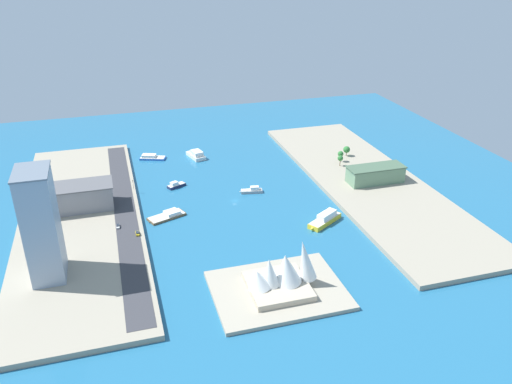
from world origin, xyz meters
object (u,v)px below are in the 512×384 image
Objects in this scene: terminal_long_green at (375,174)px; van_white at (118,226)px; taxi_yellow_cab at (137,233)px; catamaran_blue at (152,157)px; barge_flat_brown at (168,215)px; patrol_launch_navy at (176,185)px; yacht_sleek_gray at (252,190)px; warehouse_low_gray at (76,197)px; opera_landmark at (281,274)px; tower_tall_glass at (41,225)px; traffic_light_waterfront at (133,183)px; ferry_white_commuter at (196,155)px; ferry_yellow_fast at (325,219)px.

van_white is at bearing 5.16° from terminal_long_green.
catamaran_blue is at bearing -99.66° from taxi_yellow_cab.
patrol_launch_navy reaches higher than barge_flat_brown.
barge_flat_brown is (59.01, 19.22, -0.31)m from yacht_sleek_gray.
warehouse_low_gray is 1.27× the size of opera_landmark.
van_white is (-34.20, -39.35, -27.04)m from tower_tall_glass.
catamaran_blue is 94.54m from warehouse_low_gray.
terminal_long_green reaches higher than traffic_light_waterfront.
ferry_white_commuter reaches higher than taxi_yellow_cab.
barge_flat_brown is 5.12× the size of van_white.
traffic_light_waterfront is at bearing -92.43° from taxi_yellow_cab.
tower_tall_glass is (123.12, 68.53, 29.35)m from yacht_sleek_gray.
patrol_launch_navy is 136.85m from terminal_long_green.
opera_landmark is at bearing 92.25° from ferry_white_commuter.
van_white is at bearing 75.95° from traffic_light_waterfront.
ferry_yellow_fast is 5.40× the size of taxi_yellow_cab.
tower_tall_glass is at bearing 66.45° from catamaran_blue.
catamaran_blue is 123.06m from taxi_yellow_cab.
opera_landmark is (-40.97, 190.40, 8.63)m from catamaran_blue.
ferry_white_commuter is at bearing -38.74° from terminal_long_green.
patrol_launch_navy is at bearing -162.50° from warehouse_low_gray.
opera_landmark is at bearing 158.61° from tower_tall_glass.
traffic_light_waterfront reaches higher than ferry_white_commuter.
traffic_light_waterfront is at bearing -117.48° from tower_tall_glass.
ferry_white_commuter is at bearing 168.28° from catamaran_blue.
ferry_yellow_fast is 109.61m from taxi_yellow_cab.
tower_tall_glass reaches higher than yacht_sleek_gray.
catamaran_blue is 113.83m from van_white.
terminal_long_green is at bearing -143.83° from ferry_yellow_fast.
terminal_long_green is at bearing 175.16° from warehouse_low_gray.
ferry_yellow_fast is 0.64× the size of terminal_long_green.
yacht_sleek_gray is at bearing -150.90° from tower_tall_glass.
catamaran_blue is at bearing -113.55° from tower_tall_glass.
patrol_launch_navy is at bearing -129.46° from tower_tall_glass.
warehouse_low_gray is at bearing -21.54° from ferry_yellow_fast.
van_white is at bearing 51.74° from patrol_launch_navy.
catamaran_blue is at bearing -11.72° from ferry_white_commuter.
ferry_white_commuter is (54.52, -126.37, -0.05)m from ferry_yellow_fast.
ferry_yellow_fast is 74.48m from opera_landmark.
van_white is 15.44m from taxi_yellow_cab.
patrol_launch_navy is 0.64× the size of ferry_white_commuter.
opera_landmark is (17.23, 110.00, 8.53)m from yacht_sleek_gray.
taxi_yellow_cab is at bearing -6.33° from ferry_yellow_fast.
van_white reaches higher than yacht_sleek_gray.
van_white is (41.25, 52.32, 2.35)m from patrol_launch_navy.
ferry_yellow_fast is at bearing 144.92° from traffic_light_waterfront.
barge_flat_brown is at bearing 69.53° from ferry_white_commuter.
patrol_launch_navy is 66.67m from van_white.
tower_tall_glass is 58.74m from taxi_yellow_cab.
tower_tall_glass is 11.86× the size of taxi_yellow_cab.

